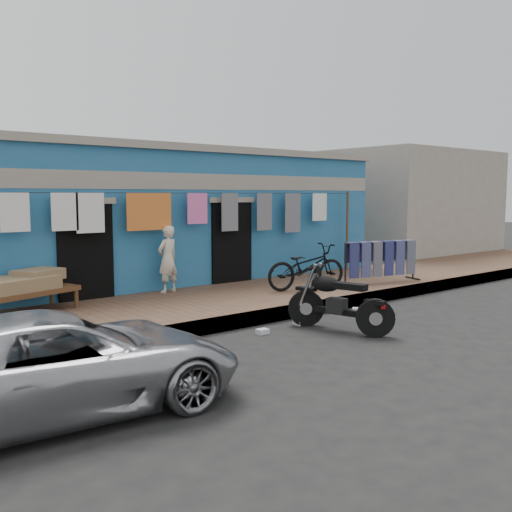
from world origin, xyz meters
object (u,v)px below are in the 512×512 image
Objects in this scene: car at (60,362)px; seated_person at (168,259)px; charpoy at (19,294)px; jeans_rack at (380,261)px; motorcycle at (339,300)px; bicycle at (306,262)px.

seated_person reaches higher than car.
car reaches higher than charpoy.
seated_person is at bearing 157.83° from jeans_rack.
car is 4.30m from charpoy.
car is 1.77× the size of charpoy.
seated_person is 0.62× the size of charpoy.
seated_person is 4.01m from motorcycle.
seated_person is at bearing 70.57° from bicycle.
car is 7.05m from bicycle.
bicycle is 0.89× the size of jeans_rack.
jeans_rack is (2.11, -0.30, -0.11)m from bicycle.
bicycle is at bearing 133.80° from seated_person.
jeans_rack is at bearing -11.63° from charpoy.
charpoy is (0.87, 4.21, 0.04)m from car.
motorcycle is at bearing -77.89° from car.
motorcycle is (-1.49, -2.31, -0.31)m from bicycle.
car is at bearing -162.78° from jeans_rack.
motorcycle is at bearing -150.81° from jeans_rack.
jeans_rack is at bearing -67.97° from car.
bicycle is 2.76m from motorcycle.
car is at bearing -101.63° from charpoy.
charpoy is (-5.54, 1.27, -0.25)m from bicycle.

